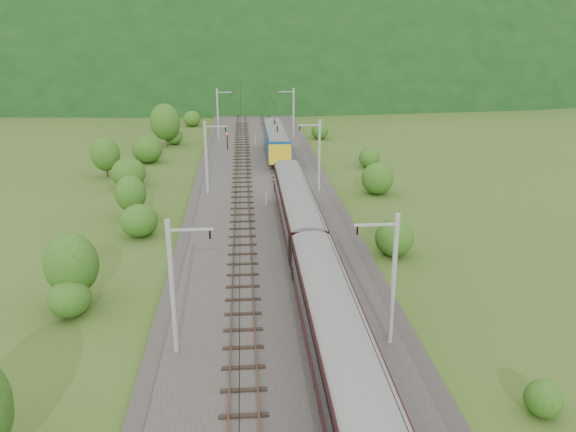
{
  "coord_description": "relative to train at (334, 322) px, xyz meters",
  "views": [
    {
      "loc": [
        -2.05,
        -28.3,
        18.04
      ],
      "look_at": [
        1.52,
        16.69,
        2.6
      ],
      "focal_mm": 35.0,
      "sensor_mm": 36.0,
      "label": 1
    }
  ],
  "objects": [
    {
      "name": "vegetation_right",
      "position": [
        9.52,
        15.47,
        -2.0
      ],
      "size": [
        7.36,
        105.77,
        3.22
      ],
      "color": "#274C14",
      "rests_on": "ground"
    },
    {
      "name": "track_left",
      "position": [
        -4.8,
        12.75,
        -3.02
      ],
      "size": [
        2.4,
        220.0,
        0.27
      ],
      "color": "#502F22",
      "rests_on": "railbed"
    },
    {
      "name": "railbed",
      "position": [
        -2.4,
        12.75,
        -3.24
      ],
      "size": [
        14.0,
        220.0,
        0.3
      ],
      "primitive_type": "cube",
      "color": "#38332D",
      "rests_on": "ground"
    },
    {
      "name": "catenary_left",
      "position": [
        -8.52,
        34.75,
        1.11
      ],
      "size": [
        2.54,
        192.28,
        8.0
      ],
      "color": "gray",
      "rests_on": "railbed"
    },
    {
      "name": "vegetation_left",
      "position": [
        -16.11,
        15.88,
        -0.73
      ],
      "size": [
        13.32,
        142.89,
        6.65
      ],
      "color": "#274C14",
      "rests_on": "ground"
    },
    {
      "name": "mountain_main",
      "position": [
        -2.4,
        262.75,
        -3.39
      ],
      "size": [
        504.0,
        360.0,
        244.0
      ],
      "primitive_type": "ellipsoid",
      "color": "#113311",
      "rests_on": "ground"
    },
    {
      "name": "signal",
      "position": [
        -6.94,
        57.73,
        -1.66
      ],
      "size": [
        0.27,
        0.27,
        2.44
      ],
      "color": "black",
      "rests_on": "railbed"
    },
    {
      "name": "train",
      "position": [
        0.0,
        0.0,
        0.0
      ],
      "size": [
        2.85,
        113.84,
        4.95
      ],
      "color": "black",
      "rests_on": "ground"
    },
    {
      "name": "track_right",
      "position": [
        -0.0,
        12.75,
        -3.02
      ],
      "size": [
        2.4,
        220.0,
        0.27
      ],
      "color": "#502F22",
      "rests_on": "railbed"
    },
    {
      "name": "hazard_post_near",
      "position": [
        -2.69,
        60.51,
        -2.31
      ],
      "size": [
        0.17,
        0.17,
        1.57
      ],
      "primitive_type": "cylinder",
      "color": "red",
      "rests_on": "railbed"
    },
    {
      "name": "catenary_right",
      "position": [
        3.72,
        34.75,
        1.11
      ],
      "size": [
        2.54,
        192.28,
        8.0
      ],
      "color": "gray",
      "rests_on": "railbed"
    },
    {
      "name": "hazard_post_far",
      "position": [
        -2.31,
        29.87,
        -2.41
      ],
      "size": [
        0.15,
        0.15,
        1.37
      ],
      "primitive_type": "cylinder",
      "color": "red",
      "rests_on": "railbed"
    },
    {
      "name": "overhead_wires",
      "position": [
        -2.4,
        12.75,
        3.71
      ],
      "size": [
        4.83,
        198.0,
        0.03
      ],
      "color": "black",
      "rests_on": "ground"
    },
    {
      "name": "ground",
      "position": [
        -2.4,
        2.75,
        -3.39
      ],
      "size": [
        600.0,
        600.0,
        0.0
      ],
      "primitive_type": "plane",
      "color": "#344F18",
      "rests_on": "ground"
    },
    {
      "name": "mountain_ridge",
      "position": [
        -122.4,
        302.75,
        -3.39
      ],
      "size": [
        336.0,
        280.0,
        132.0
      ],
      "primitive_type": "ellipsoid",
      "color": "#113311",
      "rests_on": "ground"
    }
  ]
}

